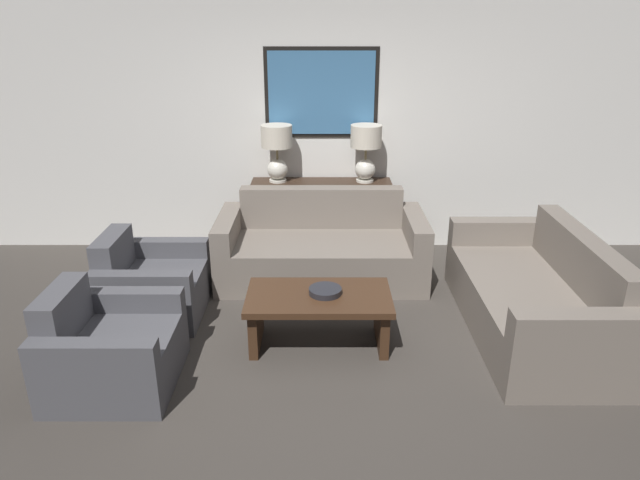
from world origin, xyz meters
name	(u,v)px	position (x,y,z in m)	size (l,w,h in m)	color
ground_plane	(321,365)	(0.00, 0.00, 0.00)	(20.00, 20.00, 0.00)	#3D3833
back_wall	(320,128)	(0.00, 2.47, 1.33)	(7.94, 0.12, 2.65)	silver
console_table	(320,217)	(0.00, 2.21, 0.40)	(1.48, 0.35, 0.81)	#332319
table_lamp_left	(276,147)	(-0.46, 2.21, 1.18)	(0.32, 0.32, 0.60)	silver
table_lamp_right	(365,147)	(0.46, 2.21, 1.18)	(0.32, 0.32, 0.60)	silver
couch_by_back_wall	(321,250)	(0.00, 1.57, 0.29)	(2.00, 0.94, 0.83)	slate
couch_by_side	(534,299)	(1.75, 0.52, 0.29)	(0.94, 2.00, 0.83)	slate
coffee_table	(318,308)	(-0.02, 0.31, 0.32)	(1.12, 0.62, 0.44)	#3D2616
decorative_bowl	(324,291)	(0.03, 0.32, 0.46)	(0.25, 0.25, 0.05)	#232328
armchair_near_back_wall	(150,286)	(-1.49, 0.82, 0.26)	(0.83, 0.87, 0.73)	#4C4C51
armchair_near_camera	(109,350)	(-1.49, -0.21, 0.26)	(0.83, 0.87, 0.73)	#4C4C51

